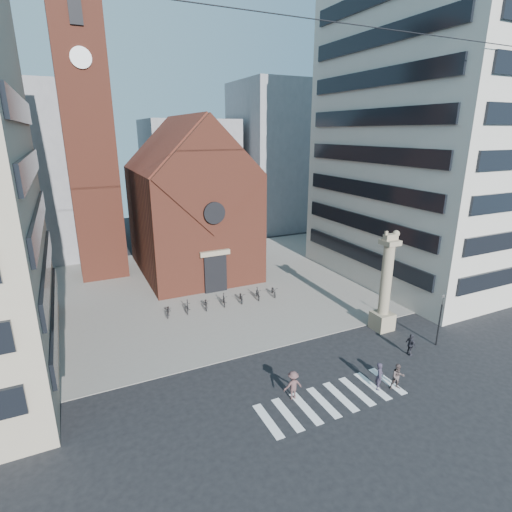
# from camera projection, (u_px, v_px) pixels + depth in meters

# --- Properties ---
(ground) EXTENTS (120.00, 120.00, 0.00)m
(ground) POSITION_uv_depth(u_px,v_px,m) (300.00, 376.00, 27.57)
(ground) COLOR black
(ground) RESTS_ON ground
(piazza) EXTENTS (46.00, 30.00, 0.05)m
(piazza) POSITION_uv_depth(u_px,v_px,m) (209.00, 285.00, 43.93)
(piazza) COLOR gray
(piazza) RESTS_ON ground
(zebra_crossing) EXTENTS (10.20, 3.20, 0.01)m
(zebra_crossing) POSITION_uv_depth(u_px,v_px,m) (332.00, 399.00, 25.21)
(zebra_crossing) COLOR white
(zebra_crossing) RESTS_ON ground
(church) EXTENTS (12.00, 16.65, 18.00)m
(church) POSITION_uv_depth(u_px,v_px,m) (190.00, 205.00, 46.75)
(church) COLOR brown
(church) RESTS_ON ground
(campanile) EXTENTS (5.50, 5.50, 31.20)m
(campanile) POSITION_uv_depth(u_px,v_px,m) (88.00, 136.00, 42.88)
(campanile) COLOR brown
(campanile) RESTS_ON ground
(building_right) EXTENTS (18.00, 22.00, 32.00)m
(building_right) POSITION_uv_depth(u_px,v_px,m) (437.00, 133.00, 42.97)
(building_right) COLOR #B3AFA2
(building_right) RESTS_ON ground
(bg_block_left) EXTENTS (16.00, 14.00, 22.00)m
(bg_block_left) POSITION_uv_depth(u_px,v_px,m) (2.00, 174.00, 50.53)
(bg_block_left) COLOR gray
(bg_block_left) RESTS_ON ground
(bg_block_mid) EXTENTS (14.00, 12.00, 18.00)m
(bg_block_mid) POSITION_uv_depth(u_px,v_px,m) (190.00, 177.00, 66.11)
(bg_block_mid) COLOR gray
(bg_block_mid) RESTS_ON ground
(bg_block_right) EXTENTS (16.00, 14.00, 24.00)m
(bg_block_right) POSITION_uv_depth(u_px,v_px,m) (284.00, 157.00, 69.19)
(bg_block_right) COLOR gray
(bg_block_right) RESTS_ON ground
(lion_column) EXTENTS (1.63, 1.60, 8.68)m
(lion_column) POSITION_uv_depth(u_px,v_px,m) (385.00, 291.00, 33.23)
(lion_column) COLOR gray
(lion_column) RESTS_ON ground
(traffic_light) EXTENTS (0.13, 0.16, 4.30)m
(traffic_light) POSITION_uv_depth(u_px,v_px,m) (440.00, 319.00, 30.95)
(traffic_light) COLOR black
(traffic_light) RESTS_ON ground
(pedestrian_0) EXTENTS (0.83, 0.81, 1.91)m
(pedestrian_0) POSITION_uv_depth(u_px,v_px,m) (379.00, 376.00, 25.99)
(pedestrian_0) COLOR #2D2736
(pedestrian_0) RESTS_ON ground
(pedestrian_1) EXTENTS (1.06, 0.95, 1.80)m
(pedestrian_1) POSITION_uv_depth(u_px,v_px,m) (398.00, 377.00, 26.01)
(pedestrian_1) COLOR #504140
(pedestrian_1) RESTS_ON ground
(pedestrian_2) EXTENTS (0.53, 1.06, 1.75)m
(pedestrian_2) POSITION_uv_depth(u_px,v_px,m) (411.00, 345.00, 29.95)
(pedestrian_2) COLOR #282830
(pedestrian_2) RESTS_ON ground
(pedestrian_3) EXTENTS (1.28, 0.79, 1.91)m
(pedestrian_3) POSITION_uv_depth(u_px,v_px,m) (293.00, 385.00, 25.07)
(pedestrian_3) COLOR #503535
(pedestrian_3) RESTS_ON ground
(scooter_0) EXTENTS (1.14, 1.99, 0.99)m
(scooter_0) POSITION_uv_depth(u_px,v_px,m) (168.00, 311.00, 36.42)
(scooter_0) COLOR black
(scooter_0) RESTS_ON piazza
(scooter_1) EXTENTS (0.99, 1.90, 1.10)m
(scooter_1) POSITION_uv_depth(u_px,v_px,m) (188.00, 307.00, 37.15)
(scooter_1) COLOR black
(scooter_1) RESTS_ON piazza
(scooter_2) EXTENTS (1.14, 1.99, 0.99)m
(scooter_2) POSITION_uv_depth(u_px,v_px,m) (206.00, 304.00, 37.91)
(scooter_2) COLOR black
(scooter_2) RESTS_ON piazza
(scooter_3) EXTENTS (0.99, 1.90, 1.10)m
(scooter_3) POSITION_uv_depth(u_px,v_px,m) (224.00, 300.00, 38.64)
(scooter_3) COLOR black
(scooter_3) RESTS_ON piazza
(scooter_4) EXTENTS (1.14, 1.99, 0.99)m
(scooter_4) POSITION_uv_depth(u_px,v_px,m) (241.00, 297.00, 39.40)
(scooter_4) COLOR black
(scooter_4) RESTS_ON piazza
(scooter_5) EXTENTS (0.99, 1.90, 1.10)m
(scooter_5) POSITION_uv_depth(u_px,v_px,m) (258.00, 293.00, 40.13)
(scooter_5) COLOR black
(scooter_5) RESTS_ON piazza
(scooter_6) EXTENTS (1.14, 1.99, 0.99)m
(scooter_6) POSITION_uv_depth(u_px,v_px,m) (274.00, 291.00, 40.89)
(scooter_6) COLOR black
(scooter_6) RESTS_ON piazza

